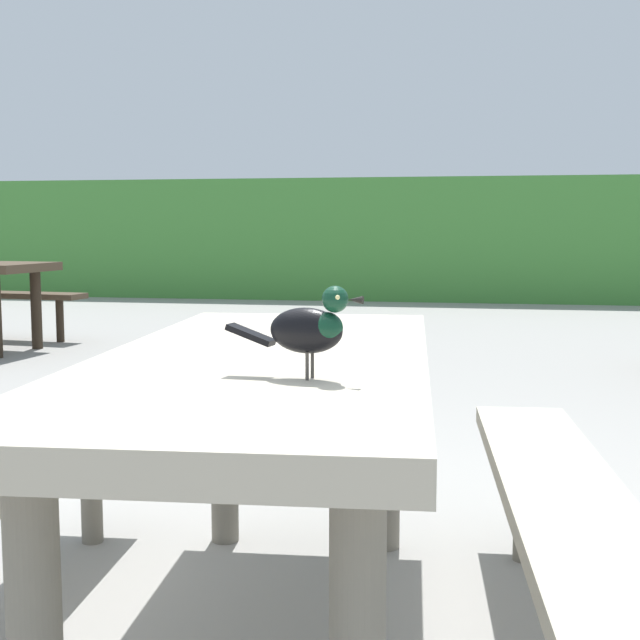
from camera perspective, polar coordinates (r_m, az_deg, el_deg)
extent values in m
plane|color=gray|center=(2.51, -8.68, -18.16)|extent=(60.00, 60.00, 0.00)
cube|color=#428438|center=(12.58, 6.93, 5.41)|extent=(28.00, 1.67, 1.71)
cube|color=#B2A893|center=(2.03, -3.62, -3.14)|extent=(0.89, 1.85, 0.07)
cylinder|color=slate|center=(2.83, -6.45, -8.11)|extent=(0.09, 0.09, 0.67)
cylinder|color=slate|center=(2.77, 4.47, -8.44)|extent=(0.09, 0.09, 0.67)
cylinder|color=slate|center=(2.94, -15.10, -10.58)|extent=(0.07, 0.07, 0.39)
cube|color=#B2A893|center=(2.10, 15.99, -11.20)|extent=(0.40, 1.73, 0.05)
cylinder|color=slate|center=(2.77, 13.60, -11.60)|extent=(0.07, 0.07, 0.39)
ellipsoid|color=black|center=(1.66, -0.93, -0.71)|extent=(0.16, 0.10, 0.09)
ellipsoid|color=#0F3823|center=(1.64, 0.40, -0.54)|extent=(0.08, 0.07, 0.06)
sphere|color=#0F3823|center=(1.63, 1.02, 1.40)|extent=(0.05, 0.05, 0.05)
sphere|color=#EAE08C|center=(1.64, 1.64, 1.62)|extent=(0.01, 0.01, 0.01)
sphere|color=#EAE08C|center=(1.61, 1.18, 1.52)|extent=(0.01, 0.01, 0.01)
cone|color=black|center=(1.62, 2.39, 1.36)|extent=(0.03, 0.02, 0.02)
cube|color=black|center=(1.71, -4.67, -0.98)|extent=(0.10, 0.05, 0.04)
cylinder|color=#47423D|center=(1.68, -0.51, -2.97)|extent=(0.01, 0.01, 0.05)
cylinder|color=#47423D|center=(1.65, -0.87, -3.12)|extent=(0.01, 0.01, 0.05)
cylinder|color=#2E241A|center=(7.62, -18.49, 0.66)|extent=(0.09, 0.09, 0.67)
cylinder|color=#2E241A|center=(8.03, -17.04, -0.03)|extent=(0.07, 0.07, 0.39)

